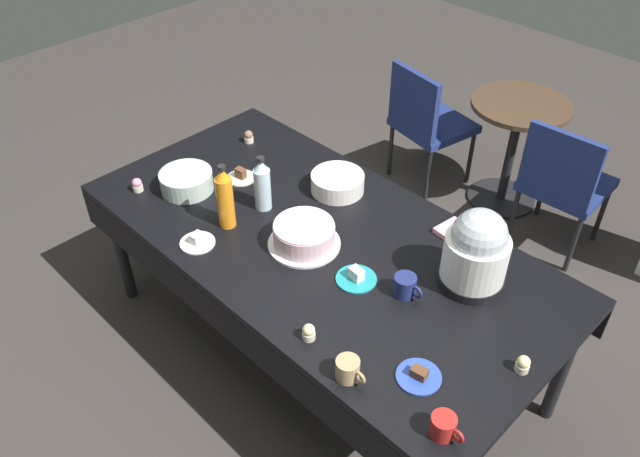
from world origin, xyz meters
TOP-DOWN VIEW (x-y plane):
  - ground at (0.00, 0.00)m, footprint 9.00×9.00m
  - potluck_table at (0.00, 0.00)m, footprint 2.20×1.10m
  - frosted_layer_cake at (-0.01, -0.08)m, footprint 0.32×0.32m
  - slow_cooker at (0.63, 0.23)m, footprint 0.27×0.27m
  - glass_salad_bowl at (-0.71, -0.20)m, footprint 0.25×0.25m
  - ceramic_snack_bowl at (-0.19, 0.31)m, footprint 0.26×0.26m
  - dessert_plate_cobalt at (0.78, -0.29)m, footprint 0.16×0.16m
  - dessert_plate_cream at (-0.59, 0.04)m, footprint 0.14×0.14m
  - dessert_plate_teal at (0.29, -0.09)m, footprint 0.17×0.17m
  - dessert_plate_white at (-0.35, -0.41)m, footprint 0.15×0.15m
  - cupcake_vanilla at (0.38, -0.44)m, footprint 0.05×0.05m
  - cupcake_rose at (-0.87, -0.37)m, footprint 0.05×0.05m
  - cupcake_mint at (1.01, -0.01)m, footprint 0.05×0.05m
  - cupcake_berry at (-0.83, 0.29)m, footprint 0.05×0.05m
  - soda_bottle_orange_juice at (-0.36, -0.23)m, footprint 0.08×0.08m
  - soda_bottle_water at (-0.34, -0.03)m, footprint 0.08×0.08m
  - coffee_mug_tan at (0.60, -0.46)m, footprint 0.12×0.09m
  - coffee_mug_red at (0.97, -0.41)m, footprint 0.12×0.08m
  - coffee_mug_navy at (0.48, -0.01)m, footprint 0.13×0.09m
  - paper_napkin_stack at (0.41, 0.44)m, footprint 0.16×0.16m
  - maroon_chair_left at (-0.56, 1.54)m, footprint 0.52×0.52m
  - maroon_chair_right at (0.40, 1.54)m, footprint 0.46×0.46m
  - round_cafe_table at (-0.05, 1.76)m, footprint 0.60×0.60m

SIDE VIEW (x-z plane):
  - ground at x=0.00m, z-range 0.00..0.00m
  - maroon_chair_left at x=-0.56m, z-range 0.07..0.92m
  - maroon_chair_right at x=0.40m, z-range 0.07..0.92m
  - round_cafe_table at x=-0.05m, z-range 0.14..0.86m
  - potluck_table at x=0.00m, z-range 0.31..1.06m
  - dessert_plate_cobalt at x=0.78m, z-range 0.74..0.78m
  - paper_napkin_stack at x=0.41m, z-range 0.75..0.77m
  - dessert_plate_white at x=-0.35m, z-range 0.74..0.79m
  - dessert_plate_cream at x=-0.59m, z-range 0.74..0.79m
  - dessert_plate_teal at x=0.29m, z-range 0.74..0.79m
  - cupcake_vanilla at x=0.38m, z-range 0.75..0.82m
  - cupcake_rose at x=-0.87m, z-range 0.75..0.82m
  - cupcake_mint at x=1.01m, z-range 0.75..0.82m
  - cupcake_berry at x=-0.83m, z-range 0.75..0.82m
  - coffee_mug_red at x=0.97m, z-range 0.75..0.83m
  - coffee_mug_tan at x=0.60m, z-range 0.75..0.83m
  - ceramic_snack_bowl at x=-0.19m, z-range 0.75..0.84m
  - coffee_mug_navy at x=0.48m, z-range 0.75..0.84m
  - glass_salad_bowl at x=-0.71m, z-range 0.75..0.84m
  - frosted_layer_cake at x=-0.01m, z-range 0.75..0.86m
  - soda_bottle_water at x=-0.34m, z-range 0.74..1.01m
  - soda_bottle_orange_juice at x=-0.36m, z-range 0.74..1.06m
  - slow_cooker at x=0.63m, z-range 0.74..1.09m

